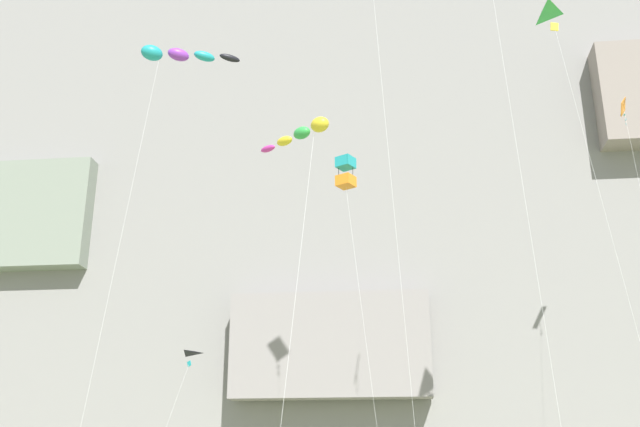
% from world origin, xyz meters
% --- Properties ---
extents(cliff_face, '(180.00, 24.91, 55.04)m').
position_xyz_m(cliff_face, '(-0.01, 62.72, 27.51)').
color(cliff_face, gray).
rests_on(cliff_face, ground).
extents(kite_windsock_mid_center, '(6.52, 3.51, 26.18)m').
position_xyz_m(kite_windsock_mid_center, '(-6.17, 26.72, 25.53)').
color(kite_windsock_mid_center, teal).
rests_on(kite_windsock_mid_center, ground).
extents(kite_delta_front_field, '(3.29, 2.31, 28.22)m').
position_xyz_m(kite_delta_front_field, '(15.56, 29.92, 27.64)').
color(kite_delta_front_field, green).
rests_on(kite_delta_front_field, ground).
extents(kite_box_high_left, '(2.86, 2.67, 21.63)m').
position_xyz_m(kite_box_high_left, '(2.67, 32.87, 20.66)').
color(kite_box_high_left, teal).
rests_on(kite_box_high_left, ground).
extents(kite_windsock_near_cliff, '(3.86, 5.73, 19.29)m').
position_xyz_m(kite_windsock_near_cliff, '(1.38, 23.44, 18.83)').
color(kite_windsock_near_cliff, yellow).
rests_on(kite_windsock_near_cliff, ground).
extents(kite_delta_high_right, '(3.03, 2.37, 10.32)m').
position_xyz_m(kite_delta_high_right, '(-7.68, 36.82, 9.80)').
color(kite_delta_high_right, black).
rests_on(kite_delta_high_right, ground).
extents(kite_diamond_low_left, '(0.71, 5.06, 28.17)m').
position_xyz_m(kite_diamond_low_left, '(21.18, 39.09, 25.73)').
color(kite_diamond_low_left, orange).
rests_on(kite_diamond_low_left, ground).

